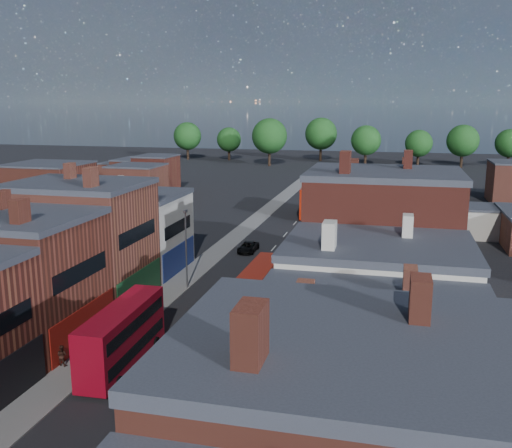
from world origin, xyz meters
The scene contains 13 objects.
pavement_west centered at (-6.50, 50.00, 0.06)m, with size 3.00×200.00×0.12m, color gray.
pavement_east centered at (6.50, 50.00, 0.06)m, with size 3.00×200.00×0.12m, color gray.
terrace_east centered at (14.00, 0.00, 6.34)m, with size 12.00×80.00×12.68m, color maroon.
lamp_post_1 centered at (5.20, 0.00, 4.70)m, with size 0.25×0.70×8.12m.
lamp_post_2 centered at (-5.20, 30.00, 4.70)m, with size 0.25×0.70×8.12m.
lamp_post_3 centered at (5.20, 60.00, 4.70)m, with size 0.25×0.70×8.12m.
bus_0 centered at (-3.50, 12.48, 2.39)m, with size 2.85×10.31×4.42m.
bus_1 centered at (3.50, 25.30, 2.30)m, with size 2.58×9.88×4.26m.
bus_2 centered at (1.50, 70.78, 2.79)m, with size 3.65×12.15×5.18m.
car_2 centered at (-2.76, 45.40, 0.62)m, with size 2.05×4.45×1.24m, color black.
car_3 centered at (3.80, 60.74, 0.56)m, with size 1.58×3.89×1.13m, color silver.
ped_1 centered at (-7.70, 11.29, 0.89)m, with size 0.75×0.41×1.54m, color #391E16.
ped_3 centered at (6.86, 12.87, 1.07)m, with size 1.11×0.51×1.90m, color #504B44.
Camera 1 is at (14.73, -22.13, 18.61)m, focal length 40.00 mm.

